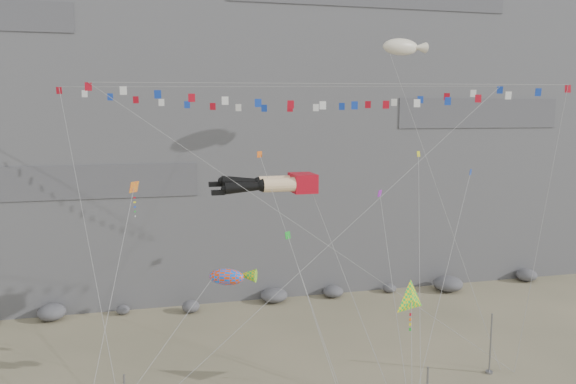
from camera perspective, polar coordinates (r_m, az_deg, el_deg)
The scene contains 16 objects.
ground at distance 39.98m, azimuth 4.17°, elevation -18.86°, with size 120.00×120.00×0.00m, color gray.
cliff at distance 67.12m, azimuth -4.37°, elevation 13.98°, with size 80.00×28.00×50.00m, color slate.
talus_boulders at distance 54.92m, azimuth -1.43°, elevation -10.49°, with size 60.00×3.00×1.20m, color #57575C, non-canonical shape.
anchor_pole_right at distance 42.77m, azimuth 19.89°, elevation -14.27°, with size 0.12×0.12×4.36m, color gray.
legs_kite at distance 40.76m, azimuth -1.35°, elevation 0.83°, with size 9.21×15.38×19.26m.
flag_banner_upper at distance 44.61m, azimuth -1.14°, elevation 10.63°, with size 33.34×17.43×26.48m.
flag_banner_lower at distance 39.11m, azimuth 5.23°, elevation 10.88°, with size 32.92×7.13×23.60m.
harlequin_kite at distance 37.85m, azimuth -15.40°, elevation 0.35°, with size 4.01×9.15×15.91m.
fish_windsock at distance 36.50m, azimuth -6.28°, elevation -8.60°, with size 10.04×6.02×12.11m.
delta_kite at distance 36.61m, azimuth 12.42°, elevation -10.67°, with size 3.94×6.53×9.01m.
blimp_windsock at distance 48.87m, azimuth 11.39°, elevation 14.20°, with size 5.41×12.42×26.17m.
small_kite_a at distance 40.85m, azimuth -2.71°, elevation 3.25°, with size 3.61×12.86×19.62m.
small_kite_b at distance 44.15m, azimuth 9.34°, elevation -0.40°, with size 3.28×12.03×16.57m.
small_kite_c at distance 37.24m, azimuth 0.07°, elevation -4.73°, with size 2.31×9.30×13.32m.
small_kite_d at distance 46.44m, azimuth 13.12°, elevation 3.23°, with size 6.95×14.45×21.17m.
small_kite_e at distance 44.21m, azimuth 17.94°, elevation 1.43°, with size 9.28×9.28×18.31m.
Camera 1 is at (-11.23, -33.82, 18.13)m, focal length 35.00 mm.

